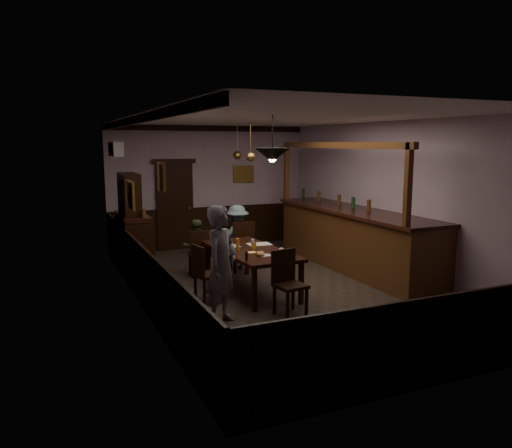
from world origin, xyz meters
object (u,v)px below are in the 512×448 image
chair_side (204,271)px  sideboard (133,232)px  dining_table (250,253)px  pendant_iron (272,155)px  person_seated_right (237,237)px  pendant_brass_mid (250,157)px  bar_counter (354,238)px  chair_near (287,279)px  soda_can (254,246)px  person_seated_left (196,247)px  chair_far_right (242,244)px  person_standing (222,265)px  pendant_brass_far (237,155)px  chair_far_left (200,251)px  coffee_cup (281,250)px

chair_side → sideboard: bearing=7.0°
dining_table → pendant_iron: pendant_iron is taller
sideboard → dining_table: bearing=-53.7°
person_seated_right → pendant_brass_mid: size_ratio=1.64×
sideboard → bar_counter: (4.20, -1.61, -0.14)m
dining_table → chair_near: (0.06, -1.32, -0.15)m
chair_side → soda_can: (0.98, 0.20, 0.29)m
sideboard → person_seated_left: bearing=-32.1°
chair_far_right → soda_can: chair_far_right is taller
person_seated_right → pendant_iron: size_ratio=1.84×
person_seated_right → chair_far_right: bearing=80.9°
dining_table → chair_near: 1.33m
person_standing → bar_counter: (3.56, 1.91, -0.20)m
chair_near → sideboard: size_ratio=0.49×
dining_table → pendant_brass_far: 3.38m
person_seated_left → chair_side: bearing=84.7°
chair_far_left → coffee_cup: size_ratio=11.59×
soda_can → pendant_brass_far: bearing=74.1°
chair_near → bar_counter: size_ratio=0.21×
chair_far_left → person_seated_left: 0.28m
chair_far_left → person_seated_left: size_ratio=0.85×
dining_table → coffee_cup: (0.35, -0.52, 0.11)m
sideboard → pendant_brass_mid: bearing=-15.1°
person_standing → coffee_cup: person_standing is taller
sideboard → pendant_brass_mid: pendant_brass_mid is taller
person_standing → person_seated_right: bearing=22.6°
chair_near → soda_can: 1.30m
dining_table → chair_far_left: bearing=112.8°
sideboard → chair_near: bearing=-64.5°
person_seated_left → coffee_cup: (0.88, -2.04, 0.25)m
chair_far_left → person_seated_right: person_seated_right is taller
chair_far_left → coffee_cup: 1.99m
person_standing → pendant_brass_far: bearing=23.6°
sideboard → pendant_brass_far: 2.99m
chair_far_right → person_seated_right: (-0.00, 0.28, 0.09)m
person_seated_right → pendant_iron: (-0.33, -2.37, 1.73)m
chair_near → soda_can: bearing=81.6°
pendant_brass_mid → pendant_brass_far: size_ratio=1.00×
person_standing → bar_counter: bar_counter is taller
coffee_cup → soda_can: 0.55m
chair_near → person_seated_left: person_seated_left is taller
sideboard → pendant_brass_mid: (2.31, -0.62, 1.50)m
bar_counter → pendant_brass_mid: size_ratio=5.72×
dining_table → chair_far_left: chair_far_left is taller
dining_table → coffee_cup: bearing=-55.9°
chair_far_left → pendant_brass_mid: pendant_brass_mid is taller
chair_near → person_seated_right: bearing=75.5°
chair_far_left → pendant_brass_mid: 2.19m
chair_far_left → chair_far_right: 0.90m
coffee_cup → pendant_iron: (-0.31, -0.28, 1.59)m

